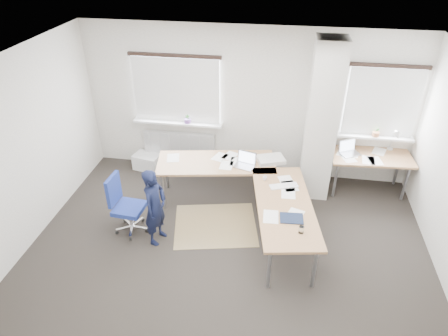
% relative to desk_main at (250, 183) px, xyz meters
% --- Properties ---
extents(ground, '(6.00, 6.00, 0.00)m').
position_rel_desk_main_xyz_m(ground, '(-0.24, -1.02, -0.69)').
color(ground, black).
rests_on(ground, ground).
extents(room_shell, '(6.04, 5.04, 2.82)m').
position_rel_desk_main_xyz_m(room_shell, '(-0.06, -0.57, 1.05)').
color(room_shell, beige).
rests_on(room_shell, ground).
extents(floor_mat, '(1.51, 1.36, 0.01)m').
position_rel_desk_main_xyz_m(floor_mat, '(-0.52, -0.30, -0.69)').
color(floor_mat, olive).
rests_on(floor_mat, ground).
extents(white_crate, '(0.56, 0.44, 0.30)m').
position_rel_desk_main_xyz_m(white_crate, '(-2.17, 1.23, -0.54)').
color(white_crate, white).
rests_on(white_crate, ground).
extents(desk_main, '(2.82, 2.63, 0.96)m').
position_rel_desk_main_xyz_m(desk_main, '(0.00, 0.00, 0.00)').
color(desk_main, olive).
rests_on(desk_main, ground).
extents(desk_side, '(1.45, 0.80, 1.22)m').
position_rel_desk_main_xyz_m(desk_side, '(2.01, 1.13, -0.01)').
color(desk_side, olive).
rests_on(desk_side, ground).
extents(task_chair, '(0.54, 0.54, 0.99)m').
position_rel_desk_main_xyz_m(task_chair, '(-1.85, -0.63, -0.42)').
color(task_chair, navy).
rests_on(task_chair, ground).
extents(person, '(0.40, 0.52, 1.25)m').
position_rel_desk_main_xyz_m(person, '(-1.34, -0.77, -0.06)').
color(person, black).
rests_on(person, ground).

